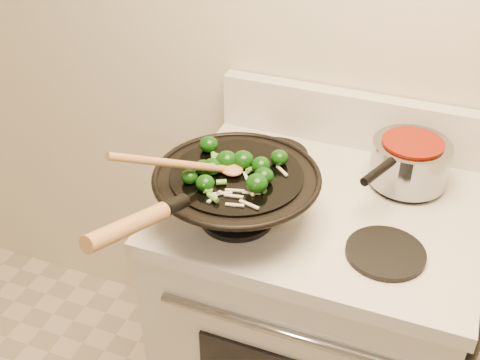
% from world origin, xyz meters
% --- Properties ---
extents(stove, '(0.78, 0.67, 1.08)m').
position_xyz_m(stove, '(-0.09, 1.17, 0.47)').
color(stove, silver).
rests_on(stove, ground).
extents(wok, '(0.39, 0.65, 0.24)m').
position_xyz_m(wok, '(-0.27, 1.02, 1.00)').
color(wok, black).
rests_on(wok, stove).
extents(stirfry, '(0.24, 0.23, 0.04)m').
position_xyz_m(stirfry, '(-0.28, 1.02, 1.07)').
color(stirfry, '#0B3508').
rests_on(stirfry, wok).
extents(wooden_spoon, '(0.24, 0.26, 0.13)m').
position_xyz_m(wooden_spoon, '(-0.34, 0.96, 1.10)').
color(wooden_spoon, '#A47140').
rests_on(wooden_spoon, wok).
extents(saucepan, '(0.20, 0.31, 0.12)m').
position_xyz_m(saucepan, '(0.09, 1.32, 0.99)').
color(saucepan, gray).
rests_on(saucepan, stove).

